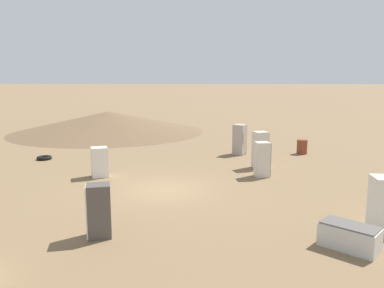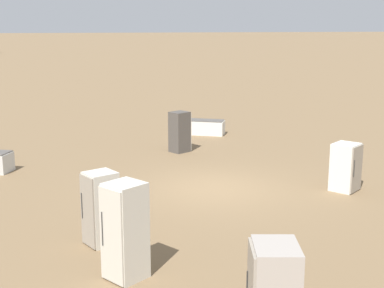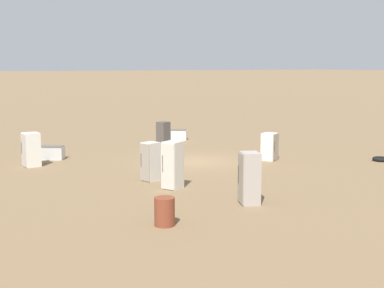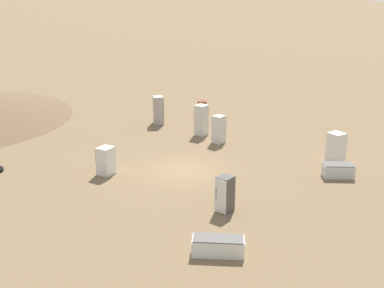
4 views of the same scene
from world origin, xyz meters
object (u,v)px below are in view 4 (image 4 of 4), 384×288
Objects in this scene: discarded_fridge_0 at (225,194)px; discarded_fridge_2 at (106,161)px; discarded_fridge_3 at (338,170)px; discarded_fridge_4 at (201,120)px; discarded_fridge_7 at (336,148)px; discarded_fridge_5 at (218,246)px; rusty_barrel at (202,107)px; discarded_fridge_6 at (158,110)px; discarded_fridge_1 at (219,129)px.

discarded_fridge_2 is (-2.72, 6.68, -0.08)m from discarded_fridge_0.
discarded_fridge_3 is (9.82, -6.42, -0.37)m from discarded_fridge_2.
discarded_fridge_4 is (4.94, 9.75, 0.17)m from discarded_fridge_0.
discarded_fridge_7 reaches higher than discarded_fridge_2.
discarded_fridge_3 is at bearing -61.16° from discarded_fridge_2.
rusty_barrel reaches higher than discarded_fridge_5.
discarded_fridge_0 is 0.85× the size of discarded_fridge_6.
discarded_fridge_0 is 0.79× the size of discarded_fridge_5.
discarded_fridge_7 is (3.53, -7.92, -0.13)m from discarded_fridge_4.
discarded_fridge_1 is 1.86m from discarded_fridge_4.
discarded_fridge_1 is at bearing -23.78° from discarded_fridge_4.
discarded_fridge_2 is 1.59× the size of rusty_barrel.
discarded_fridge_1 is at bearing -19.06° from discarded_fridge_2.
discarded_fridge_0 is 0.95× the size of discarded_fridge_7.
discarded_fridge_1 is at bearing -151.95° from discarded_fridge_7.
discarded_fridge_4 reaches higher than discarded_fridge_1.
discarded_fridge_4 is at bearing -157.76° from discarded_fridge_7.
discarded_fridge_2 is at bearing -97.01° from discarded_fridge_1.
discarded_fridge_1 is 7.81m from discarded_fridge_2.
discarded_fridge_5 is at bearing -37.85° from discarded_fridge_3.
discarded_fridge_2 is (-7.71, -1.21, -0.12)m from discarded_fridge_1.
discarded_fridge_1 reaches higher than rusty_barrel.
discarded_fridge_5 is 1.20× the size of discarded_fridge_7.
discarded_fridge_1 is 0.99× the size of discarded_fridge_3.
discarded_fridge_5 is at bearing -115.32° from discarded_fridge_2.
discarded_fridge_7 is (1.37, 1.56, 0.49)m from discarded_fridge_3.
discarded_fridge_0 is 7.12m from discarded_fridge_3.
discarded_fridge_6 is at bearing -169.37° from rusty_barrel.
discarded_fridge_1 is 5.53m from discarded_fridge_6.
discarded_fridge_0 reaches higher than discarded_fridge_2.
discarded_fridge_0 is 0.95× the size of discarded_fridge_1.
discarded_fridge_6 is (3.78, 13.29, 0.14)m from discarded_fridge_0.
discarded_fridge_3 is 0.88× the size of discarded_fridge_4.
discarded_fridge_0 is at bearing -52.22° from discarded_fridge_4.
discarded_fridge_2 is at bearing -115.24° from discarded_fridge_7.
discarded_fridge_3 is 9.89m from discarded_fridge_5.
discarded_fridge_7 is at bearing 149.50° from discarded_fridge_5.
discarded_fridge_0 is at bearing -48.26° from discarded_fridge_1.
discarded_fridge_5 is 19.62m from rusty_barrel.
discarded_fridge_5 is 2.23× the size of rusty_barrel.
discarded_fridge_2 is 12.20m from discarded_fridge_7.
discarded_fridge_0 is 1.77× the size of rusty_barrel.
discarded_fridge_6 is (-1.16, 3.55, -0.02)m from discarded_fridge_4.
discarded_fridge_6 reaches higher than discarded_fridge_0.
discarded_fridge_4 is (-2.16, 9.48, 0.62)m from discarded_fridge_3.
rusty_barrel is (9.95, 16.91, 0.12)m from discarded_fridge_5.
discarded_fridge_6 is 2.09× the size of rusty_barrel.
discarded_fridge_2 is at bearing -89.59° from discarded_fridge_3.
discarded_fridge_0 is 10.93m from discarded_fridge_4.
discarded_fridge_4 is at bearing -122.58° from rusty_barrel.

